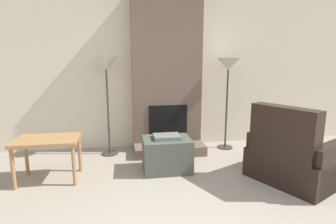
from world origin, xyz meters
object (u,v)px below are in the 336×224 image
object	(u,v)px
floor_lamp_left	(106,69)
floor_lamp_right	(228,70)
armchair	(294,159)
ottoman	(167,154)
side_table	(47,144)

from	to	relation	value
floor_lamp_left	floor_lamp_right	size ratio (longest dim) A/B	1.01
armchair	ottoman	bearing A→B (deg)	43.37
ottoman	floor_lamp_right	distance (m)	1.80
armchair	floor_lamp_right	distance (m)	1.78
ottoman	armchair	world-z (taller)	armchair
floor_lamp_right	floor_lamp_left	bearing A→B (deg)	180.00
side_table	floor_lamp_left	bearing A→B (deg)	50.23
ottoman	floor_lamp_right	world-z (taller)	floor_lamp_right
side_table	armchair	bearing A→B (deg)	-9.68
side_table	floor_lamp_left	size ratio (longest dim) A/B	0.49
armchair	side_table	xyz separation A→B (m)	(-3.05, 0.52, 0.19)
armchair	floor_lamp_left	xyz separation A→B (m)	(-2.35, 1.37, 1.09)
ottoman	floor_lamp_left	bearing A→B (deg)	136.22
ottoman	armchair	xyz separation A→B (m)	(1.53, -0.58, 0.05)
armchair	side_table	bearing A→B (deg)	54.49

